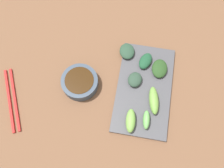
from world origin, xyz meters
The scene contains 11 objects.
tabletop centered at (0.00, 0.00, 0.01)m, with size 2.10×2.10×0.02m, color brown.
sauce_bowl centered at (-0.10, -0.03, 0.04)m, with size 0.13×0.13×0.04m.
serving_plate centered at (0.12, -0.01, 0.03)m, with size 0.19×0.33×0.01m, color #48494D.
broccoli_stalk_0 centered at (0.14, -0.12, 0.05)m, with size 0.02×0.06×0.03m, color #6BB759.
broccoli_leafy_1 centered at (0.04, 0.11, 0.04)m, with size 0.05×0.06×0.02m, color #294733.
broccoli_leafy_2 centered at (0.16, 0.07, 0.04)m, with size 0.05×0.07×0.02m, color #26471F.
broccoli_stalk_3 centered at (0.16, -0.05, 0.05)m, with size 0.03×0.10×0.03m, color #6EA142.
broccoli_leafy_4 centered at (0.11, 0.09, 0.04)m, with size 0.04×0.07×0.02m, color #1C4B2E.
broccoli_stalk_5 centered at (0.09, -0.13, 0.05)m, with size 0.03×0.08×0.03m, color #73AA48.
broccoli_leafy_6 centered at (0.08, 0.01, 0.04)m, with size 0.05×0.06×0.02m, color #2C4534.
chopsticks centered at (-0.32, -0.13, 0.02)m, with size 0.12×0.22×0.01m.
Camera 1 is at (0.06, -0.30, 0.82)m, focal length 39.08 mm.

